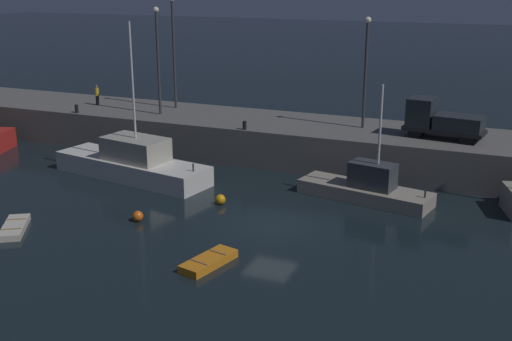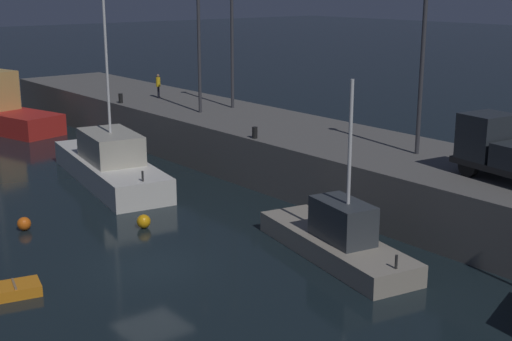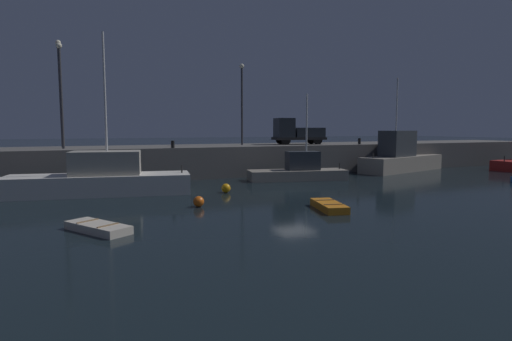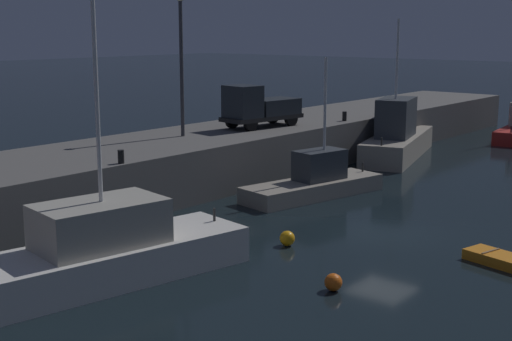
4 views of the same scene
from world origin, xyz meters
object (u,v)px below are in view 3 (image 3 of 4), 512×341
fishing_boat_grey (299,171)px  lamp_post_east (61,87)px  mooring_buoy_mid (199,202)px  utility_truck (296,132)px  bollard_central (359,141)px  lamp_post_west (60,86)px  rowboat_white_mid (329,206)px  lamp_post_central (242,98)px  bollard_east (173,144)px  mooring_buoy_near (226,188)px  fishing_trawler_red (401,158)px  dinghy_orange_near (98,227)px  fishing_boat_blue (101,179)px

fishing_boat_grey → lamp_post_east: size_ratio=1.03×
mooring_buoy_mid → utility_truck: bearing=46.3°
bollard_central → lamp_post_west: bearing=170.8°
rowboat_white_mid → lamp_post_central: lamp_post_central is taller
rowboat_white_mid → lamp_post_east: 22.86m
fishing_boat_grey → utility_truck: 7.76m
lamp_post_central → bollard_east: 9.28m
mooring_buoy_near → utility_truck: (10.93, 10.42, 3.55)m
rowboat_white_mid → bollard_central: bearing=48.9°
utility_truck → bollard_east: size_ratio=9.05×
fishing_trawler_red → lamp_post_east: 30.99m
dinghy_orange_near → lamp_post_central: lamp_post_central is taller
rowboat_white_mid → utility_truck: 19.99m
rowboat_white_mid → utility_truck: size_ratio=0.60×
fishing_boat_grey → lamp_post_central: lamp_post_central is taller
fishing_trawler_red → bollard_central: (-3.57, 1.87, 1.61)m
fishing_trawler_red → rowboat_white_mid: (-17.30, -13.87, -1.15)m
lamp_post_east → lamp_post_central: lamp_post_east is taller
dinghy_orange_near → lamp_post_east: lamp_post_east is taller
lamp_post_east → lamp_post_west: bearing=92.5°
mooring_buoy_near → rowboat_white_mid: bearing=-68.1°
dinghy_orange_near → lamp_post_central: bearing=54.1°
fishing_boat_grey → rowboat_white_mid: fishing_boat_grey is taller
mooring_buoy_near → lamp_post_west: bearing=128.6°
fishing_boat_grey → lamp_post_east: bearing=161.7°
rowboat_white_mid → lamp_post_west: lamp_post_west is taller
lamp_post_east → bollard_east: bearing=-15.3°
fishing_boat_blue → fishing_boat_grey: 15.37m
fishing_trawler_red → bollard_central: bearing=152.3°
fishing_trawler_red → rowboat_white_mid: bearing=-141.3°
rowboat_white_mid → utility_truck: utility_truck is taller
mooring_buoy_near → lamp_post_east: 15.63m
lamp_post_west → bollard_east: bearing=-30.4°
fishing_trawler_red → fishing_boat_grey: 12.83m
utility_truck → dinghy_orange_near: bearing=-136.5°
lamp_post_west → utility_truck: bearing=-5.6°
utility_truck → fishing_boat_grey: bearing=-116.9°
dinghy_orange_near → fishing_trawler_red: bearing=26.2°
fishing_boat_grey → dinghy_orange_near: fishing_boat_grey is taller
fishing_boat_blue → mooring_buoy_mid: 8.01m
fishing_boat_grey → utility_truck: fishing_boat_grey is taller
rowboat_white_mid → bollard_central: 21.07m
fishing_boat_blue → lamp_post_east: bearing=106.9°
fishing_trawler_red → bollard_east: bearing=176.4°
lamp_post_central → rowboat_white_mid: bearing=-97.7°
lamp_post_east → utility_truck: lamp_post_east is taller
dinghy_orange_near → bollard_east: 17.01m
fishing_trawler_red → mooring_buoy_mid: bearing=-155.9°
fishing_boat_blue → lamp_post_east: (-2.28, 7.50, 6.31)m
fishing_boat_blue → bollard_central: (24.34, 5.77, 1.93)m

